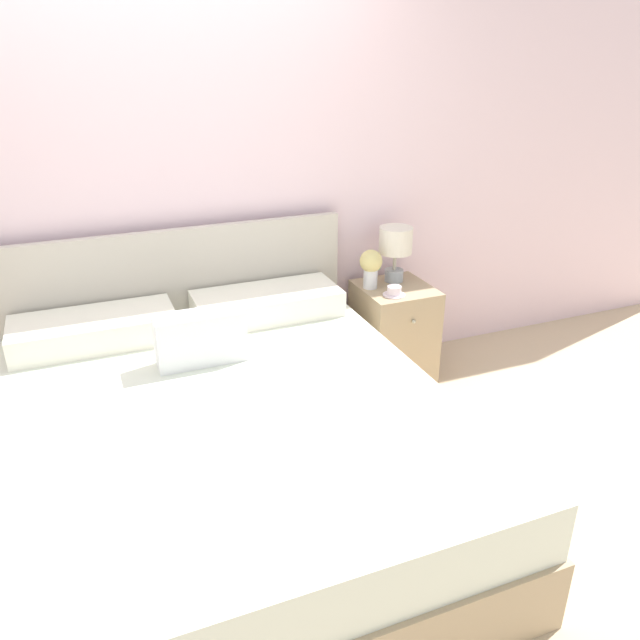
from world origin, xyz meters
TOP-DOWN VIEW (x-y plane):
  - ground_plane at (0.00, 0.00)m, footprint 12.00×12.00m
  - wall_back at (0.00, 0.07)m, footprint 8.00×0.06m
  - bed at (0.00, -0.99)m, footprint 1.91×2.13m
  - nightstand at (1.25, -0.24)m, footprint 0.42×0.46m
  - table_lamp at (1.29, -0.14)m, footprint 0.20×0.20m
  - flower_vase at (1.11, -0.19)m, footprint 0.13×0.13m
  - teacup at (1.18, -0.35)m, footprint 0.13×0.13m

SIDE VIEW (x-z plane):
  - ground_plane at x=0.00m, z-range 0.00..0.00m
  - bed at x=0.00m, z-range -0.22..0.81m
  - nightstand at x=1.25m, z-range 0.00..0.60m
  - teacup at x=1.18m, z-range 0.59..0.65m
  - flower_vase at x=1.11m, z-range 0.62..0.85m
  - table_lamp at x=1.29m, z-range 0.66..0.99m
  - wall_back at x=0.00m, z-range 0.00..2.60m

